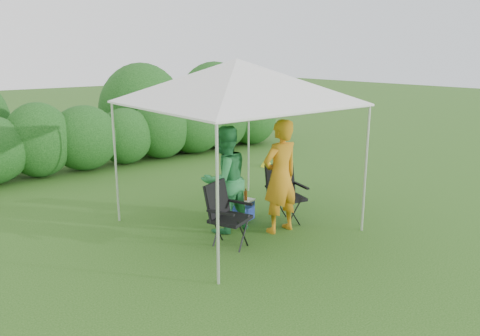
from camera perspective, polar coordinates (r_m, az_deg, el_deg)
ground at (r=7.83m, az=1.94°, el=-8.01°), size 70.00×70.00×0.00m
hedge at (r=12.67m, az=-15.53°, el=3.90°), size 11.51×1.53×1.80m
canopy at (r=7.66m, az=-0.38°, el=10.46°), size 3.10×3.10×2.83m
chair_right at (r=8.28m, az=5.39°, el=-2.65°), size 0.72×0.68×1.01m
chair_left at (r=7.21m, az=-1.85°, el=-5.20°), size 0.75×0.72×1.00m
man at (r=7.69m, az=4.92°, el=-1.05°), size 0.70×0.47×1.89m
woman at (r=7.71m, az=-1.88°, el=-1.40°), size 0.87×0.68×1.78m
cooler at (r=8.39m, az=0.19°, el=-5.14°), size 0.51×0.43×0.37m
bottle at (r=8.30m, az=0.69°, el=-3.23°), size 0.06×0.06×0.22m
lawn_toy at (r=12.30m, az=3.65°, el=0.76°), size 0.53×0.44×0.26m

